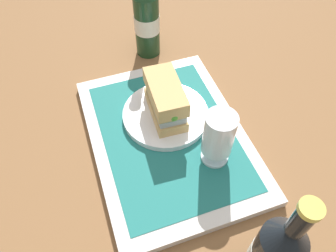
{
  "coord_description": "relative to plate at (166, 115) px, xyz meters",
  "views": [
    {
      "loc": [
        0.4,
        -0.14,
        0.58
      ],
      "look_at": [
        0.0,
        0.0,
        0.05
      ],
      "focal_mm": 34.97,
      "sensor_mm": 36.0,
      "label": 1
    }
  ],
  "objects": [
    {
      "name": "beer_glass",
      "position": [
        0.13,
        0.06,
        0.06
      ],
      "size": [
        0.06,
        0.06,
        0.12
      ],
      "color": "silver",
      "rests_on": "placemat"
    },
    {
      "name": "placemat",
      "position": [
        0.05,
        -0.01,
        -0.01
      ],
      "size": [
        0.38,
        0.27,
        0.0
      ],
      "primitive_type": "cube",
      "color": "#1E6B66",
      "rests_on": "tray"
    },
    {
      "name": "sandwich",
      "position": [
        0.0,
        -0.0,
        0.05
      ],
      "size": [
        0.14,
        0.07,
        0.08
      ],
      "rotation": [
        0.0,
        0.0,
        -0.05
      ],
      "color": "tan",
      "rests_on": "plate"
    },
    {
      "name": "second_bottle",
      "position": [
        -0.25,
        0.04,
        0.08
      ],
      "size": [
        0.07,
        0.07,
        0.27
      ],
      "color": "#19381E",
      "rests_on": "ground_plane"
    },
    {
      "name": "ground_plane",
      "position": [
        0.05,
        -0.01,
        -0.03
      ],
      "size": [
        3.0,
        3.0,
        0.0
      ],
      "primitive_type": "plane",
      "color": "brown"
    },
    {
      "name": "tray",
      "position": [
        0.05,
        -0.01,
        -0.02
      ],
      "size": [
        0.44,
        0.32,
        0.02
      ],
      "primitive_type": "cube",
      "color": "silver",
      "rests_on": "ground_plane"
    },
    {
      "name": "plate",
      "position": [
        0.0,
        0.0,
        0.0
      ],
      "size": [
        0.19,
        0.19,
        0.01
      ],
      "primitive_type": "cylinder",
      "color": "white",
      "rests_on": "placemat"
    }
  ]
}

